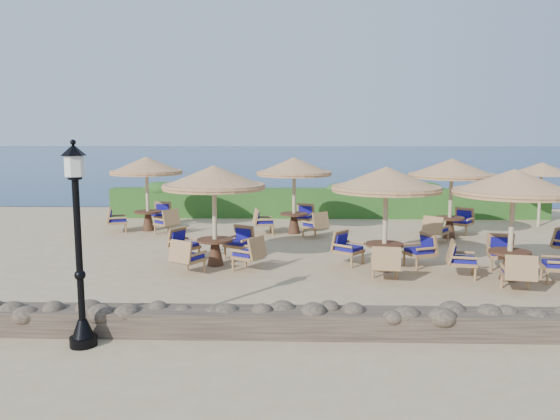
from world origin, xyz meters
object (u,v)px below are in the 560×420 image
object	(u,v)px
lamp_post	(79,254)
cafe_set_0	(214,198)
cafe_set_4	(294,180)
cafe_set_3	(147,179)
extra_parasol	(542,169)
cafe_set_1	(386,197)
cafe_set_2	(513,204)
cafe_set_5	(452,178)

from	to	relation	value
lamp_post	cafe_set_0	xyz separation A→B (m)	(1.36, 5.58, 0.25)
cafe_set_0	cafe_set_4	world-z (taller)	same
cafe_set_3	extra_parasol	bearing A→B (deg)	5.20
cafe_set_3	cafe_set_4	distance (m)	5.26
extra_parasol	cafe_set_3	distance (m)	14.48
cafe_set_1	cafe_set_3	bearing A→B (deg)	143.77
cafe_set_4	cafe_set_2	bearing A→B (deg)	-49.16
cafe_set_0	cafe_set_1	bearing A→B (deg)	-5.64
cafe_set_4	cafe_set_5	distance (m)	5.24
cafe_set_2	extra_parasol	bearing A→B (deg)	62.35
lamp_post	cafe_set_3	bearing A→B (deg)	99.67
cafe_set_1	cafe_set_4	xyz separation A→B (m)	(-2.33, 5.17, -0.03)
cafe_set_1	cafe_set_5	bearing A→B (deg)	57.07
cafe_set_1	cafe_set_5	size ratio (longest dim) A/B	0.99
cafe_set_5	cafe_set_1	bearing A→B (deg)	-122.93
cafe_set_0	cafe_set_1	world-z (taller)	same
lamp_post	cafe_set_1	world-z (taller)	lamp_post
cafe_set_2	cafe_set_3	xyz separation A→B (m)	(-10.41, 6.35, 0.03)
extra_parasol	cafe_set_4	bearing A→B (deg)	-169.60
lamp_post	cafe_set_3	xyz separation A→B (m)	(-1.82, 10.69, 0.30)
cafe_set_0	cafe_set_3	distance (m)	6.02
cafe_set_0	cafe_set_4	size ratio (longest dim) A/B	1.01
cafe_set_0	cafe_set_5	bearing A→B (deg)	28.77
lamp_post	cafe_set_4	xyz separation A→B (m)	(3.42, 10.31, 0.32)
cafe_set_4	cafe_set_5	bearing A→B (deg)	-8.33
cafe_set_0	cafe_set_3	size ratio (longest dim) A/B	1.01
cafe_set_2	cafe_set_4	bearing A→B (deg)	130.84
cafe_set_2	cafe_set_4	world-z (taller)	same
cafe_set_3	cafe_set_4	size ratio (longest dim) A/B	0.99
cafe_set_2	cafe_set_5	bearing A→B (deg)	89.78
extra_parasol	cafe_set_0	world-z (taller)	cafe_set_0
cafe_set_0	cafe_set_1	xyz separation A→B (m)	(4.39, -0.43, 0.10)
cafe_set_1	cafe_set_4	bearing A→B (deg)	114.21
cafe_set_5	cafe_set_3	bearing A→B (deg)	173.80
lamp_post	extra_parasol	world-z (taller)	lamp_post
cafe_set_1	cafe_set_5	distance (m)	5.26
extra_parasol	cafe_set_1	world-z (taller)	cafe_set_1
cafe_set_0	cafe_set_2	world-z (taller)	same
cafe_set_2	cafe_set_3	size ratio (longest dim) A/B	1.05
cafe_set_0	cafe_set_5	distance (m)	8.27
lamp_post	cafe_set_5	size ratio (longest dim) A/B	1.17
extra_parasol	cafe_set_3	bearing A→B (deg)	-174.80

